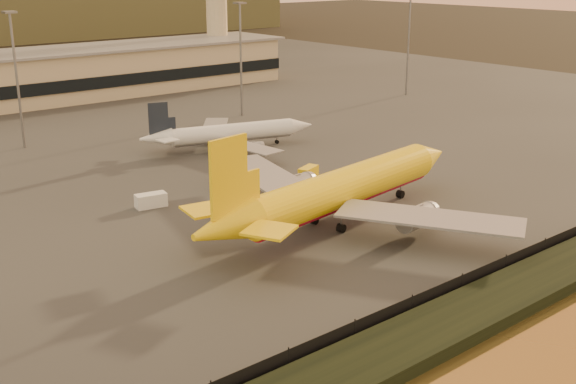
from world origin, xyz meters
name	(u,v)px	position (x,y,z in m)	size (l,w,h in m)	color
ground	(361,263)	(0.00, 0.00, 0.00)	(900.00, 900.00, 0.00)	black
embankment	(481,308)	(0.00, -17.00, 0.70)	(320.00, 7.00, 1.40)	black
tarmac	(45,128)	(0.00, 95.00, 0.10)	(320.00, 220.00, 0.20)	#2D2D2D
perimeter_fence	(450,290)	(0.00, -13.00, 1.30)	(300.00, 0.05, 2.20)	black
control_tower	(216,5)	(70.00, 131.00, 21.66)	(11.20, 11.20, 35.50)	tan
apron_light_masts	(149,58)	(15.00, 75.00, 15.70)	(152.20, 12.20, 25.40)	slate
dhl_cargo_jet	(341,190)	(7.44, 11.28, 4.84)	(52.04, 50.49, 15.55)	yellow
white_narrowbody_jet	(230,133)	(19.81, 54.37, 3.14)	(33.71, 32.15, 9.85)	white
gse_vehicle_yellow	(308,172)	(18.30, 30.17, 1.12)	(4.08, 1.83, 1.83)	yellow
gse_vehicle_white	(151,200)	(-8.96, 33.61, 1.19)	(4.42, 1.99, 1.99)	white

